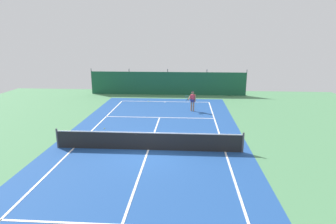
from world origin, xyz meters
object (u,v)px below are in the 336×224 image
object	(u,v)px
tennis_net	(148,141)
tennis_ball_midcourt	(159,136)
water_bottle	(61,134)
parked_car	(205,82)
tennis_ball_by_sideline	(149,101)
tennis_ball_near_player	(104,128)
tennis_player	(192,100)

from	to	relation	value
tennis_net	tennis_ball_midcourt	xyz separation A→B (m)	(0.35, 2.12, -0.48)
water_bottle	parked_car	bearing A→B (deg)	59.81
water_bottle	tennis_ball_by_sideline	bearing A→B (deg)	67.58
parked_car	tennis_ball_near_player	bearing A→B (deg)	-111.72
tennis_ball_midcourt	tennis_ball_by_sideline	world-z (taller)	same
tennis_player	parked_car	distance (m)	10.18
tennis_ball_by_sideline	tennis_net	bearing A→B (deg)	-82.44
tennis_ball_midcourt	parked_car	xyz separation A→B (m)	(3.71, 16.48, 0.81)
tennis_player	parked_car	world-z (taller)	parked_car
tennis_ball_midcourt	tennis_net	bearing A→B (deg)	-99.33
tennis_ball_midcourt	tennis_player	bearing A→B (deg)	71.50
tennis_player	tennis_net	bearing A→B (deg)	101.36
tennis_ball_midcourt	tennis_ball_by_sideline	xyz separation A→B (m)	(-1.92, 9.69, 0.00)
tennis_player	water_bottle	xyz separation A→B (m)	(-8.15, -6.63, -0.84)
tennis_net	water_bottle	bearing A→B (deg)	161.40
tennis_player	parked_car	xyz separation A→B (m)	(1.56, 10.06, -0.12)
tennis_net	tennis_ball_midcourt	bearing A→B (deg)	80.67
tennis_ball_midcourt	parked_car	bearing A→B (deg)	77.31
tennis_ball_by_sideline	parked_car	world-z (taller)	parked_car
tennis_ball_near_player	tennis_ball_midcourt	bearing A→B (deg)	-19.38
tennis_ball_by_sideline	parked_car	bearing A→B (deg)	50.34
tennis_ball_by_sideline	tennis_player	bearing A→B (deg)	-38.84
water_bottle	tennis_ball_midcourt	bearing A→B (deg)	2.03
parked_car	water_bottle	bearing A→B (deg)	-115.71
parked_car	tennis_player	bearing A→B (deg)	-94.35
tennis_ball_by_sideline	water_bottle	size ratio (longest dim) A/B	0.28
tennis_player	tennis_ball_midcourt	world-z (taller)	tennis_player
tennis_ball_midcourt	tennis_ball_by_sideline	bearing A→B (deg)	101.18
tennis_player	tennis_ball_near_player	bearing A→B (deg)	68.50
tennis_ball_near_player	tennis_ball_by_sideline	bearing A→B (deg)	77.64
tennis_ball_midcourt	tennis_ball_by_sideline	size ratio (longest dim) A/B	1.00
tennis_player	tennis_ball_near_player	distance (m)	7.85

